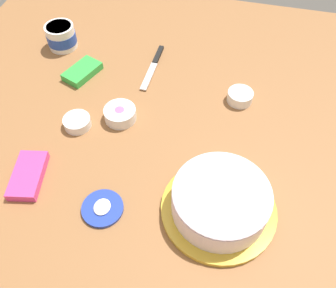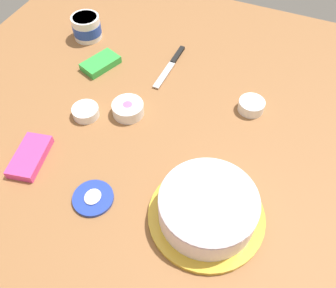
{
  "view_description": "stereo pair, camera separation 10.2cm",
  "coord_description": "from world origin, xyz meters",
  "px_view_note": "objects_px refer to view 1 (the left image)",
  "views": [
    {
      "loc": [
        -0.69,
        -0.24,
        0.84
      ],
      "look_at": [
        -0.08,
        -0.09,
        0.04
      ],
      "focal_mm": 38.66,
      "sensor_mm": 36.0,
      "label": 1
    },
    {
      "loc": [
        -0.66,
        -0.34,
        0.84
      ],
      "look_at": [
        -0.08,
        -0.09,
        0.04
      ],
      "focal_mm": 38.66,
      "sensor_mm": 36.0,
      "label": 2
    }
  ],
  "objects_px": {
    "sprinkle_bowl_green": "(240,96)",
    "candy_box_lower": "(82,72)",
    "frosted_cake": "(220,201)",
    "frosting_tub": "(61,36)",
    "candy_box_upper": "(28,175)",
    "sprinkle_bowl_blue": "(77,122)",
    "sprinkle_bowl_pink": "(120,114)",
    "frosting_tub_lid": "(102,208)",
    "spreading_knife": "(154,63)"
  },
  "relations": [
    {
      "from": "frosting_tub",
      "to": "sprinkle_bowl_green",
      "type": "bearing_deg",
      "value": -100.9
    },
    {
      "from": "candy_box_upper",
      "to": "sprinkle_bowl_pink",
      "type": "bearing_deg",
      "value": -44.41
    },
    {
      "from": "frosted_cake",
      "to": "frosting_tub_lid",
      "type": "relative_size",
      "value": 2.73
    },
    {
      "from": "frosted_cake",
      "to": "frosting_tub",
      "type": "distance_m",
      "value": 0.86
    },
    {
      "from": "frosting_tub",
      "to": "frosting_tub_lid",
      "type": "relative_size",
      "value": 0.98
    },
    {
      "from": "sprinkle_bowl_green",
      "to": "candy_box_lower",
      "type": "bearing_deg",
      "value": 90.2
    },
    {
      "from": "frosting_tub",
      "to": "sprinkle_bowl_blue",
      "type": "xyz_separation_m",
      "value": [
        -0.35,
        -0.2,
        -0.03
      ]
    },
    {
      "from": "candy_box_lower",
      "to": "candy_box_upper",
      "type": "height_order",
      "value": "same"
    },
    {
      "from": "frosting_tub",
      "to": "candy_box_upper",
      "type": "relative_size",
      "value": 0.71
    },
    {
      "from": "sprinkle_bowl_pink",
      "to": "candy_box_upper",
      "type": "bearing_deg",
      "value": 146.87
    },
    {
      "from": "frosting_tub_lid",
      "to": "sprinkle_bowl_blue",
      "type": "distance_m",
      "value": 0.31
    },
    {
      "from": "frosting_tub_lid",
      "to": "sprinkle_bowl_green",
      "type": "xyz_separation_m",
      "value": [
        0.48,
        -0.3,
        0.01
      ]
    },
    {
      "from": "frosting_tub_lid",
      "to": "sprinkle_bowl_pink",
      "type": "height_order",
      "value": "sprinkle_bowl_pink"
    },
    {
      "from": "frosted_cake",
      "to": "candy_box_upper",
      "type": "xyz_separation_m",
      "value": [
        -0.02,
        0.52,
        -0.04
      ]
    },
    {
      "from": "spreading_knife",
      "to": "sprinkle_bowl_pink",
      "type": "height_order",
      "value": "sprinkle_bowl_pink"
    },
    {
      "from": "sprinkle_bowl_blue",
      "to": "candy_box_upper",
      "type": "height_order",
      "value": "sprinkle_bowl_blue"
    },
    {
      "from": "spreading_knife",
      "to": "candy_box_lower",
      "type": "bearing_deg",
      "value": 115.59
    },
    {
      "from": "frosting_tub",
      "to": "sprinkle_bowl_blue",
      "type": "height_order",
      "value": "frosting_tub"
    },
    {
      "from": "sprinkle_bowl_green",
      "to": "frosted_cake",
      "type": "bearing_deg",
      "value": 179.23
    },
    {
      "from": "sprinkle_bowl_pink",
      "to": "sprinkle_bowl_blue",
      "type": "xyz_separation_m",
      "value": [
        -0.06,
        0.12,
        -0.01
      ]
    },
    {
      "from": "candy_box_lower",
      "to": "candy_box_upper",
      "type": "bearing_deg",
      "value": -156.64
    },
    {
      "from": "spreading_knife",
      "to": "candy_box_lower",
      "type": "distance_m",
      "value": 0.25
    },
    {
      "from": "frosting_tub_lid",
      "to": "candy_box_upper",
      "type": "height_order",
      "value": "candy_box_upper"
    },
    {
      "from": "sprinkle_bowl_blue",
      "to": "frosted_cake",
      "type": "bearing_deg",
      "value": -111.82
    },
    {
      "from": "candy_box_upper",
      "to": "candy_box_lower",
      "type": "bearing_deg",
      "value": -9.06
    },
    {
      "from": "sprinkle_bowl_blue",
      "to": "frosting_tub",
      "type": "bearing_deg",
      "value": 29.8
    },
    {
      "from": "frosted_cake",
      "to": "frosting_tub",
      "type": "height_order",
      "value": "frosted_cake"
    },
    {
      "from": "spreading_knife",
      "to": "frosting_tub_lid",
      "type": "bearing_deg",
      "value": -178.22
    },
    {
      "from": "frosting_tub",
      "to": "sprinkle_bowl_green",
      "type": "distance_m",
      "value": 0.68
    },
    {
      "from": "frosting_tub_lid",
      "to": "sprinkle_bowl_green",
      "type": "distance_m",
      "value": 0.56
    },
    {
      "from": "frosting_tub_lid",
      "to": "candy_box_upper",
      "type": "relative_size",
      "value": 0.73
    },
    {
      "from": "frosted_cake",
      "to": "spreading_knife",
      "type": "distance_m",
      "value": 0.6
    },
    {
      "from": "sprinkle_bowl_green",
      "to": "candy_box_lower",
      "type": "relative_size",
      "value": 0.63
    },
    {
      "from": "frosting_tub",
      "to": "candy_box_lower",
      "type": "bearing_deg",
      "value": -135.45
    },
    {
      "from": "frosted_cake",
      "to": "frosting_tub_lid",
      "type": "distance_m",
      "value": 0.3
    },
    {
      "from": "spreading_knife",
      "to": "candy_box_upper",
      "type": "bearing_deg",
      "value": 158.7
    },
    {
      "from": "sprinkle_bowl_green",
      "to": "candy_box_lower",
      "type": "xyz_separation_m",
      "value": [
        -0.0,
        0.54,
        -0.01
      ]
    },
    {
      "from": "sprinkle_bowl_blue",
      "to": "sprinkle_bowl_green",
      "type": "bearing_deg",
      "value": -64.38
    },
    {
      "from": "sprinkle_bowl_blue",
      "to": "frosting_tub_lid",
      "type": "bearing_deg",
      "value": -145.7
    },
    {
      "from": "sprinkle_bowl_pink",
      "to": "candy_box_lower",
      "type": "bearing_deg",
      "value": 49.5
    },
    {
      "from": "frosted_cake",
      "to": "sprinkle_bowl_blue",
      "type": "relative_size",
      "value": 3.57
    },
    {
      "from": "frosted_cake",
      "to": "candy_box_lower",
      "type": "relative_size",
      "value": 2.27
    },
    {
      "from": "sprinkle_bowl_green",
      "to": "sprinkle_bowl_blue",
      "type": "relative_size",
      "value": 0.99
    },
    {
      "from": "frosting_tub",
      "to": "sprinkle_bowl_pink",
      "type": "distance_m",
      "value": 0.44
    },
    {
      "from": "spreading_knife",
      "to": "frosted_cake",
      "type": "bearing_deg",
      "value": -149.17
    },
    {
      "from": "frosted_cake",
      "to": "candy_box_lower",
      "type": "height_order",
      "value": "frosted_cake"
    },
    {
      "from": "candy_box_lower",
      "to": "sprinkle_bowl_blue",
      "type": "bearing_deg",
      "value": -140.57
    },
    {
      "from": "frosting_tub_lid",
      "to": "frosting_tub",
      "type": "bearing_deg",
      "value": 31.73
    },
    {
      "from": "frosted_cake",
      "to": "candy_box_lower",
      "type": "bearing_deg",
      "value": 52.74
    },
    {
      "from": "frosted_cake",
      "to": "sprinkle_bowl_blue",
      "type": "distance_m",
      "value": 0.5
    }
  ]
}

